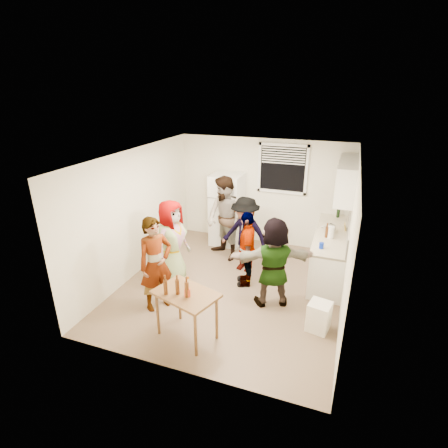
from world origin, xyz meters
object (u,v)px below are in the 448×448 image
at_px(refrigerator, 227,209).
at_px(beer_bottle_counter, 326,237).
at_px(wine_bottle, 338,217).
at_px(guest_back_right, 244,269).
at_px(serving_table, 188,336).
at_px(guest_stripe, 159,306).
at_px(trash_bin, 319,316).
at_px(kettle, 330,232).
at_px(guest_black, 246,283).
at_px(guest_orange, 271,303).
at_px(beer_bottle_table, 187,297).
at_px(guest_back_left, 225,257).
at_px(red_cup, 188,296).
at_px(guest_grey, 174,282).
at_px(blue_cup, 321,248).

bearing_deg(refrigerator, beer_bottle_counter, -22.74).
distance_m(wine_bottle, guest_back_right, 2.37).
height_order(serving_table, guest_back_right, serving_table).
xyz_separation_m(wine_bottle, guest_stripe, (-2.74, -3.12, -0.90)).
height_order(trash_bin, serving_table, trash_bin).
bearing_deg(kettle, guest_back_right, -162.71).
bearing_deg(guest_black, guest_orange, 34.61).
relative_size(beer_bottle_table, guest_back_left, 0.13).
height_order(beer_bottle_table, guest_stripe, beer_bottle_table).
height_order(red_cup, guest_back_right, red_cup).
distance_m(refrigerator, guest_grey, 2.29).
height_order(guest_back_right, guest_black, guest_back_right).
relative_size(red_cup, guest_back_right, 0.08).
xyz_separation_m(trash_bin, red_cup, (-1.81, -0.91, 0.53)).
distance_m(wine_bottle, blue_cup, 1.74).
relative_size(refrigerator, beer_bottle_table, 6.94).
xyz_separation_m(refrigerator, guest_grey, (-0.36, -2.10, -0.85)).
bearing_deg(beer_bottle_counter, trash_bin, -86.71).
bearing_deg(beer_bottle_counter, serving_table, -125.87).
relative_size(beer_bottle_table, red_cup, 1.99).
relative_size(wine_bottle, blue_cup, 2.58).
bearing_deg(trash_bin, blue_cup, 97.10).
xyz_separation_m(wine_bottle, serving_table, (-1.93, -3.66, -0.90)).
xyz_separation_m(serving_table, guest_stripe, (-0.81, 0.54, 0.00)).
xyz_separation_m(guest_grey, guest_back_right, (1.15, 0.94, 0.00)).
bearing_deg(trash_bin, serving_table, -155.77).
xyz_separation_m(kettle, guest_black, (-1.42, -0.96, -0.90)).
bearing_deg(serving_table, guest_stripe, 146.32).
height_order(beer_bottle_table, red_cup, beer_bottle_table).
relative_size(beer_bottle_table, guest_back_right, 0.15).
height_order(guest_grey, guest_stripe, guest_grey).
height_order(refrigerator, guest_back_left, refrigerator).
height_order(beer_bottle_counter, guest_stripe, beer_bottle_counter).
height_order(wine_bottle, beer_bottle_table, wine_bottle).
relative_size(beer_bottle_counter, guest_grey, 0.13).
xyz_separation_m(guest_black, guest_orange, (0.61, -0.48, 0.00)).
xyz_separation_m(kettle, guest_orange, (-0.81, -1.44, -0.90)).
xyz_separation_m(beer_bottle_counter, beer_bottle_table, (-1.72, -2.55, -0.12)).
xyz_separation_m(beer_bottle_counter, guest_back_right, (-1.56, -0.18, -0.90)).
xyz_separation_m(blue_cup, guest_black, (-1.33, -0.16, -0.90)).
bearing_deg(refrigerator, guest_stripe, -94.70).
bearing_deg(wine_bottle, guest_grey, -141.01).
distance_m(refrigerator, trash_bin, 3.62).
xyz_separation_m(red_cup, guest_back_left, (-0.41, 2.75, -0.78)).
xyz_separation_m(serving_table, guest_orange, (1.02, 1.30, 0.00)).
height_order(trash_bin, guest_stripe, trash_bin).
height_order(blue_cup, red_cup, blue_cup).
relative_size(wine_bottle, guest_black, 0.19).
relative_size(trash_bin, guest_stripe, 0.29).
relative_size(trash_bin, serving_table, 0.52).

